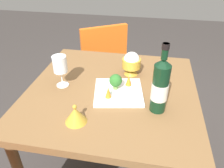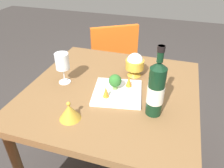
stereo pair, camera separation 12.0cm
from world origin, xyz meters
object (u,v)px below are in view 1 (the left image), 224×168
Objects in this scene: wine_glass at (60,65)px; broccoli_floret at (116,81)px; rice_bowl_lid at (76,115)px; carrot_garnish_right at (129,80)px; serving_plate at (118,92)px; carrot_garnish_left at (109,92)px; wine_bottle at (160,86)px; chair_near_window at (102,59)px; rice_bowl at (131,63)px.

broccoli_floret is at bearing -90.71° from wine_glass.
wine_glass reaches higher than rice_bowl_lid.
wine_glass is 0.31m from broccoli_floret.
wine_glass is at bearing 96.92° from carrot_garnish_right.
carrot_garnish_left is (-0.07, 0.04, 0.04)m from serving_plate.
wine_glass is (0.12, 0.52, -0.01)m from wine_bottle.
broccoli_floret is (-0.80, -0.26, 0.28)m from chair_near_window.
wine_bottle is 5.79× the size of carrot_garnish_right.
carrot_garnish_left is (-0.88, -0.24, 0.26)m from chair_near_window.
chair_near_window is 8.50× the size of rice_bowl_lid.
carrot_garnish_right is (0.07, -0.04, 0.04)m from serving_plate.
carrot_garnish_left is at bearing 146.82° from carrot_garnish_right.
carrot_garnish_left reaches higher than serving_plate.
wine_glass is at bearing 77.10° from wine_bottle.
broccoli_floret is at bearing 62.37° from wine_bottle.
wine_glass is 3.06× the size of carrot_garnish_right.
wine_bottle is 0.25m from carrot_garnish_right.
wine_bottle is at bearing -117.63° from broccoli_floret.
rice_bowl_lid reaches higher than carrot_garnish_left.
carrot_garnish_right is (-0.15, -0.00, -0.03)m from rice_bowl.
rice_bowl_lid is 0.22m from carrot_garnish_left.
wine_glass reaches higher than carrot_garnish_right.
rice_bowl is at bearing -10.99° from serving_plate.
wine_bottle is 3.39× the size of rice_bowl_lid.
carrot_garnish_left is at bearing -107.01° from wine_glass.
wine_bottle is 5.73× the size of carrot_garnish_left.
rice_bowl is 0.51m from rice_bowl_lid.
serving_plate is 4.92× the size of carrot_garnish_left.
rice_bowl_lid is 1.17× the size of broccoli_floret.
chair_near_window is 6.00× the size of rice_bowl.
serving_plate is at bearing -93.70° from wine_glass.
chair_near_window is 0.85m from carrot_garnish_right.
carrot_garnish_left is at bearing 81.98° from wine_bottle.
wine_bottle is 0.54m from wine_glass.
chair_near_window is 14.37× the size of carrot_garnish_left.
carrot_garnish_right is at bearing -83.08° from wine_glass.
rice_bowl_lid is 1.71× the size of carrot_garnish_right.
rice_bowl is 1.42× the size of rice_bowl_lid.
carrot_garnish_left is at bearing -31.10° from rice_bowl_lid.
rice_bowl_lid is at bearing 148.03° from carrot_garnish_right.
carrot_garnish_left is 1.01× the size of carrot_garnish_right.
serving_plate is at bearing -31.23° from rice_bowl_lid.
wine_bottle reaches higher than wine_glass.
broccoli_floret is 1.45× the size of carrot_garnish_left.
wine_bottle reaches higher than serving_plate.
wine_bottle is at bearing -135.96° from carrot_garnish_right.
rice_bowl_lid is at bearing 148.90° from carrot_garnish_left.
wine_bottle is at bearing -115.98° from serving_plate.
carrot_garnish_right is (0.16, 0.16, -0.09)m from wine_bottle.
wine_bottle is 0.40m from rice_bowl_lid.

